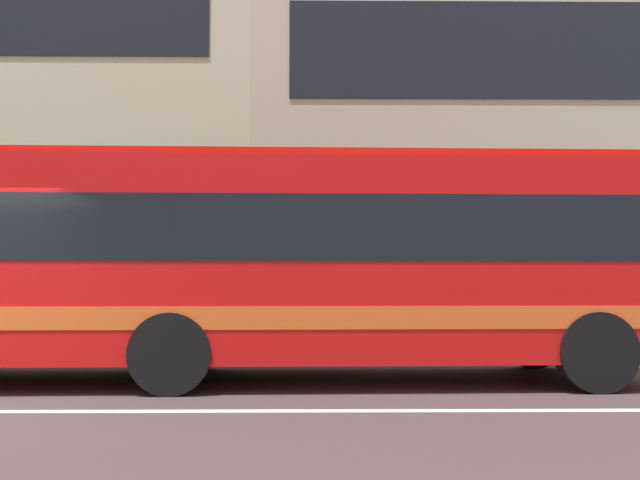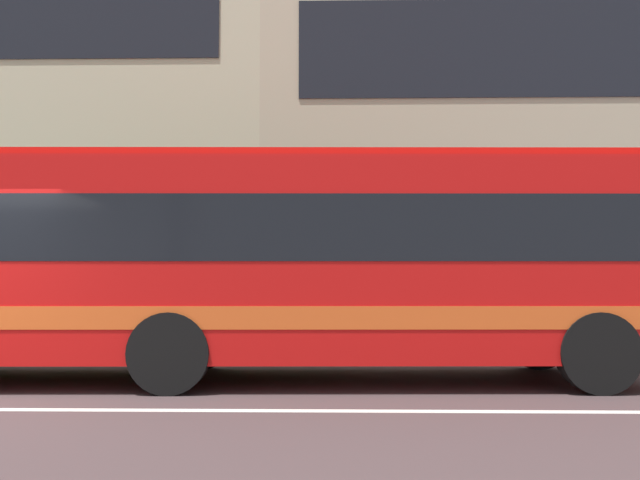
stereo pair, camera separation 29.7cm
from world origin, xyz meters
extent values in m
cube|color=red|center=(3.23, 2.20, 1.64)|extent=(11.18, 2.81, 2.59)
cube|color=black|center=(3.23, 2.20, 2.03)|extent=(10.51, 2.82, 0.83)
cube|color=#E0571F|center=(3.23, 2.20, 0.93)|extent=(10.95, 2.83, 0.28)
cube|color=red|center=(3.23, 2.20, 3.00)|extent=(10.72, 2.40, 0.12)
cube|color=black|center=(8.80, 2.34, 2.03)|extent=(0.08, 2.13, 0.91)
cylinder|color=black|center=(7.76, 3.48, 0.50)|extent=(1.01, 0.31, 1.00)
cylinder|color=black|center=(7.82, 1.15, 0.50)|extent=(1.01, 0.31, 1.00)
cylinder|color=black|center=(2.52, 3.34, 0.50)|extent=(1.01, 0.31, 1.00)
cylinder|color=black|center=(2.58, 1.01, 0.50)|extent=(1.01, 0.31, 1.00)
camera|label=1|loc=(4.29, -7.35, 1.40)|focal=38.45mm
camera|label=2|loc=(4.59, -7.35, 1.40)|focal=38.45mm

